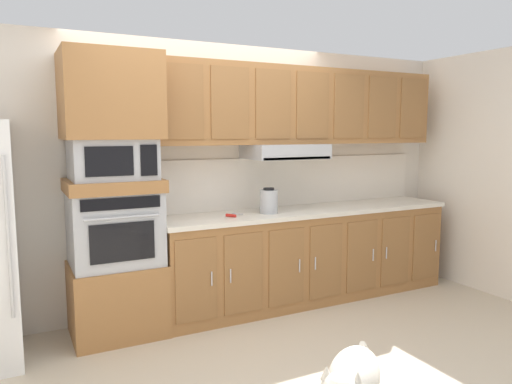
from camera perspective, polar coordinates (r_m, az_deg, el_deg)
The scene contains 14 objects.
ground_plane at distance 4.00m, azimuth -0.06°, elevation -17.72°, with size 9.60×9.60×0.00m, color beige.
back_kitchen_wall at distance 4.66m, azimuth -6.27°, elevation 1.79°, with size 6.20×0.12×2.50m, color beige.
side_panel_right at distance 5.52m, azimuth 26.85°, elevation 1.88°, with size 0.12×7.10×2.50m, color silver.
oven_base_cabinet at distance 4.28m, azimuth -16.01°, elevation -11.97°, with size 0.74×0.62×0.60m, color #996638.
built_in_oven at distance 4.12m, azimuth -16.29°, elevation -4.07°, with size 0.70×0.62×0.60m.
appliance_mid_shelf at distance 4.07m, azimuth -16.47°, elevation 0.77°, with size 0.74×0.62×0.10m, color #996638.
microwave at distance 4.05m, azimuth -16.57°, elevation 3.72°, with size 0.64×0.54×0.32m.
appliance_upper_cabinet at distance 4.06m, azimuth -16.83°, elevation 10.78°, with size 0.74×0.62×0.68m, color #996638.
lower_cabinet_run at distance 4.92m, azimuth 6.19°, elevation -7.50°, with size 3.03×0.63×0.88m.
countertop_slab at distance 4.83m, azimuth 6.23°, elevation -2.21°, with size 3.07×0.64×0.04m, color silver.
backsplash_panel at distance 5.04m, azimuth 4.48°, elevation 1.29°, with size 3.07×0.02×0.50m, color silver.
upper_cabinet_with_hood at distance 4.87m, azimuth 5.45°, elevation 9.71°, with size 3.03×0.48×0.88m.
screwdriver at distance 4.35m, azimuth -2.90°, elevation -2.77°, with size 0.17×0.16×0.03m.
electric_kettle at distance 4.53m, azimuth 1.51°, elevation -1.09°, with size 0.17×0.17×0.24m.
Camera 1 is at (-1.65, -3.23, 1.68)m, focal length 33.94 mm.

